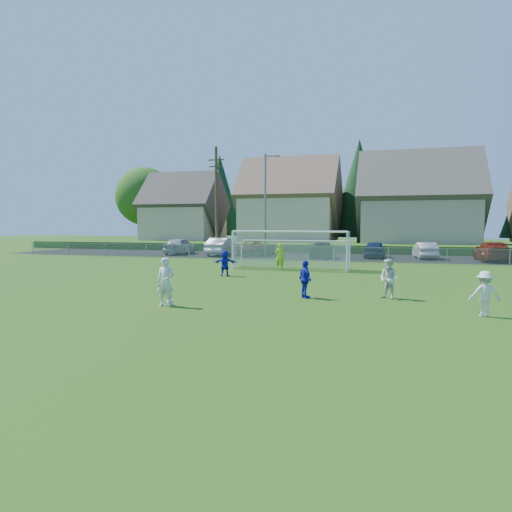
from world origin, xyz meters
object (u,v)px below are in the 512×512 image
at_px(player_white_c, 485,294).
at_px(car_g, 492,251).
at_px(soccer_ball, 170,302).
at_px(player_blue_a, 305,279).
at_px(soccer_goal, 291,244).
at_px(car_e, 375,249).
at_px(car_a, 180,246).
at_px(car_b, 222,247).
at_px(player_blue_b, 225,263).
at_px(player_white_a, 165,282).
at_px(goalkeeper, 280,256).
at_px(player_white_b, 389,279).
at_px(car_f, 425,250).
at_px(car_c, 258,248).
at_px(car_d, 322,250).

height_order(player_white_c, car_g, car_g).
distance_m(soccer_ball, player_blue_a, 5.34).
relative_size(soccer_ball, soccer_goal, 0.03).
bearing_deg(player_blue_a, player_white_c, -144.99).
xyz_separation_m(player_white_c, car_e, (-4.22, 24.33, -0.01)).
distance_m(player_white_c, car_a, 32.59).
distance_m(car_b, car_e, 13.67).
height_order(player_white_c, player_blue_a, player_blue_a).
relative_size(car_b, car_g, 0.93).
bearing_deg(car_b, car_a, -6.22).
distance_m(player_white_c, player_blue_b, 14.26).
distance_m(player_white_a, car_b, 25.85).
distance_m(goalkeeper, car_a, 16.92).
height_order(player_white_c, player_blue_b, player_white_c).
height_order(player_blue_b, soccer_goal, soccer_goal).
bearing_deg(soccer_goal, player_white_b, -59.52).
xyz_separation_m(car_f, soccer_goal, (-8.91, -11.66, 0.94)).
bearing_deg(car_f, car_a, -4.52).
height_order(soccer_ball, player_white_b, player_white_b).
distance_m(soccer_ball, car_c, 25.86).
relative_size(player_white_a, car_c, 0.35).
xyz_separation_m(player_blue_a, car_d, (-2.44, 21.41, -0.07)).
bearing_deg(player_blue_a, soccer_ball, 85.84).
bearing_deg(player_blue_b, player_blue_a, 128.52).
relative_size(soccer_ball, player_blue_a, 0.15).
bearing_deg(player_white_b, car_g, 102.61).
bearing_deg(player_blue_b, player_white_a, 93.16).
distance_m(player_white_a, soccer_goal, 14.38).
distance_m(player_blue_b, car_c, 16.71).
xyz_separation_m(goalkeeper, soccer_goal, (0.65, 0.55, 0.79)).
height_order(player_blue_a, soccer_goal, soccer_goal).
relative_size(player_white_a, player_white_b, 1.11).
relative_size(soccer_ball, player_white_a, 0.13).
relative_size(car_d, car_g, 0.88).
bearing_deg(car_e, player_white_c, 100.94).
distance_m(player_blue_b, soccer_goal, 5.75).
bearing_deg(soccer_goal, player_white_a, -96.07).
height_order(goalkeeper, car_d, goalkeeper).
relative_size(player_white_b, car_a, 0.34).
height_order(car_g, soccer_goal, soccer_goal).
relative_size(player_blue_b, car_g, 0.28).
relative_size(car_a, car_f, 1.12).
height_order(player_white_b, goalkeeper, goalkeeper).
height_order(goalkeeper, car_e, goalkeeper).
bearing_deg(car_b, soccer_ball, 104.14).
bearing_deg(soccer_goal, player_white_c, -55.16).
height_order(player_white_a, player_white_b, player_white_a).
bearing_deg(car_b, player_blue_b, 108.96).
distance_m(player_blue_a, car_e, 22.50).
distance_m(player_blue_a, car_c, 24.16).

